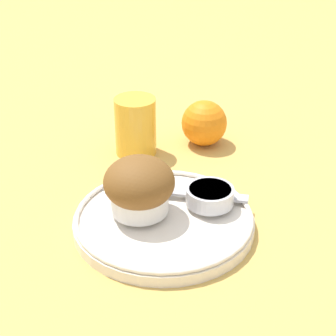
% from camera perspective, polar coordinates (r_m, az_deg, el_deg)
% --- Properties ---
extents(ground_plane, '(3.00, 3.00, 0.00)m').
position_cam_1_polar(ground_plane, '(0.69, -0.42, -5.72)').
color(ground_plane, tan).
extents(plate, '(0.22, 0.22, 0.02)m').
position_cam_1_polar(plate, '(0.68, -0.07, -5.37)').
color(plate, silver).
rests_on(plate, ground_plane).
extents(muffin, '(0.08, 0.08, 0.07)m').
position_cam_1_polar(muffin, '(0.66, -2.94, -1.94)').
color(muffin, silver).
rests_on(muffin, plate).
extents(cream_ramekin, '(0.06, 0.06, 0.02)m').
position_cam_1_polar(cream_ramekin, '(0.69, 4.28, -2.76)').
color(cream_ramekin, silver).
rests_on(cream_ramekin, plate).
extents(berry_pair, '(0.03, 0.01, 0.01)m').
position_cam_1_polar(berry_pair, '(0.70, -1.32, -2.29)').
color(berry_pair, '#4C194C').
rests_on(berry_pair, plate).
extents(butter_knife, '(0.19, 0.04, 0.00)m').
position_cam_1_polar(butter_knife, '(0.71, 0.69, -2.43)').
color(butter_knife, '#B7B7BC').
rests_on(butter_knife, plate).
extents(orange_fruit, '(0.07, 0.07, 0.07)m').
position_cam_1_polar(orange_fruit, '(0.86, 3.70, 4.58)').
color(orange_fruit, orange).
rests_on(orange_fruit, ground_plane).
extents(juice_glass, '(0.06, 0.06, 0.09)m').
position_cam_1_polar(juice_glass, '(0.83, -3.32, 4.26)').
color(juice_glass, gold).
rests_on(juice_glass, ground_plane).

